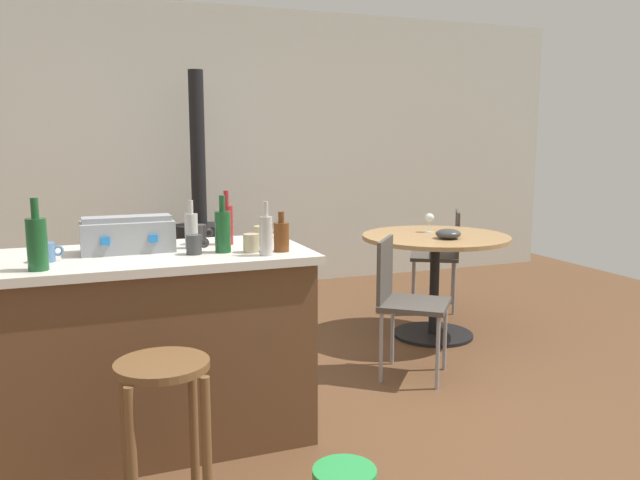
% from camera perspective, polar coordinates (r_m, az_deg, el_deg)
% --- Properties ---
extents(ground_plane, '(8.80, 8.80, 0.00)m').
position_cam_1_polar(ground_plane, '(3.72, -2.25, -14.27)').
color(ground_plane, brown).
extents(back_wall, '(8.00, 0.10, 2.70)m').
position_cam_1_polar(back_wall, '(6.31, -11.25, 7.76)').
color(back_wall, beige).
rests_on(back_wall, ground_plane).
extents(kitchen_island, '(1.45, 0.76, 0.93)m').
position_cam_1_polar(kitchen_island, '(3.26, -14.07, -9.15)').
color(kitchen_island, brown).
rests_on(kitchen_island, ground_plane).
extents(wooden_stool, '(0.35, 0.35, 0.67)m').
position_cam_1_polar(wooden_stool, '(2.52, -13.66, -14.15)').
color(wooden_stool, brown).
rests_on(wooden_stool, ground_plane).
extents(dining_table, '(1.08, 1.08, 0.77)m').
position_cam_1_polar(dining_table, '(4.83, 10.14, -1.66)').
color(dining_table, black).
rests_on(dining_table, ground_plane).
extents(folding_chair_near, '(0.56, 0.56, 0.86)m').
position_cam_1_polar(folding_chair_near, '(4.02, 7.40, -4.92)').
color(folding_chair_near, '#47423D').
rests_on(folding_chair_near, ground_plane).
extents(folding_chair_far, '(0.55, 0.55, 0.86)m').
position_cam_1_polar(folding_chair_far, '(5.64, 10.78, -0.98)').
color(folding_chair_far, '#47423D').
rests_on(folding_chair_far, ground_plane).
extents(wood_stove, '(0.44, 0.45, 2.05)m').
position_cam_1_polar(wood_stove, '(5.86, -10.51, -0.59)').
color(wood_stove, black).
rests_on(wood_stove, ground_plane).
extents(toolbox, '(0.43, 0.21, 0.17)m').
position_cam_1_polar(toolbox, '(3.20, -16.66, 0.43)').
color(toolbox, gray).
rests_on(toolbox, kitchen_island).
extents(bottle_0, '(0.08, 0.08, 0.19)m').
position_cam_1_polar(bottle_0, '(3.08, -3.44, 0.35)').
color(bottle_0, '#603314').
rests_on(bottle_0, kitchen_island).
extents(bottle_1, '(0.08, 0.08, 0.30)m').
position_cam_1_polar(bottle_1, '(2.88, -23.74, -0.20)').
color(bottle_1, '#194C23').
rests_on(bottle_1, kitchen_island).
extents(bottle_2, '(0.06, 0.06, 0.28)m').
position_cam_1_polar(bottle_2, '(3.31, -8.25, 1.44)').
color(bottle_2, maroon).
rests_on(bottle_2, kitchen_island).
extents(bottle_3, '(0.06, 0.06, 0.24)m').
position_cam_1_polar(bottle_3, '(3.23, -11.31, 0.90)').
color(bottle_3, '#B7B2AD').
rests_on(bottle_3, kitchen_island).
extents(bottle_4, '(0.06, 0.06, 0.25)m').
position_cam_1_polar(bottle_4, '(2.98, -4.80, 0.48)').
color(bottle_4, '#B7B2AD').
rests_on(bottle_4, kitchen_island).
extents(bottle_5, '(0.08, 0.08, 0.27)m').
position_cam_1_polar(bottle_5, '(3.08, -8.60, 0.85)').
color(bottle_5, '#194C23').
rests_on(bottle_5, kitchen_island).
extents(cup_0, '(0.12, 0.09, 0.10)m').
position_cam_1_polar(cup_0, '(3.28, -5.06, 0.41)').
color(cup_0, tan).
rests_on(cup_0, kitchen_island).
extents(cup_1, '(0.11, 0.08, 0.09)m').
position_cam_1_polar(cup_1, '(3.08, -6.06, -0.26)').
color(cup_1, tan).
rests_on(cup_1, kitchen_island).
extents(cup_2, '(0.11, 0.08, 0.10)m').
position_cam_1_polar(cup_2, '(3.35, -10.64, 0.49)').
color(cup_2, '#383838').
rests_on(cup_2, kitchen_island).
extents(cup_3, '(0.12, 0.08, 0.08)m').
position_cam_1_polar(cup_3, '(3.07, -23.10, -1.01)').
color(cup_3, '#4C7099').
rests_on(cup_3, kitchen_island).
extents(cup_4, '(0.11, 0.07, 0.09)m').
position_cam_1_polar(cup_4, '(3.06, -11.04, -0.39)').
color(cup_4, '#383838').
rests_on(cup_4, kitchen_island).
extents(wine_glass, '(0.07, 0.07, 0.14)m').
position_cam_1_polar(wine_glass, '(4.94, 9.65, 1.92)').
color(wine_glass, silver).
rests_on(wine_glass, dining_table).
extents(serving_bowl, '(0.18, 0.18, 0.07)m').
position_cam_1_polar(serving_bowl, '(4.65, 11.27, 0.54)').
color(serving_bowl, '#383838').
rests_on(serving_bowl, dining_table).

